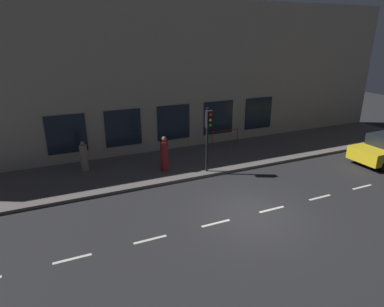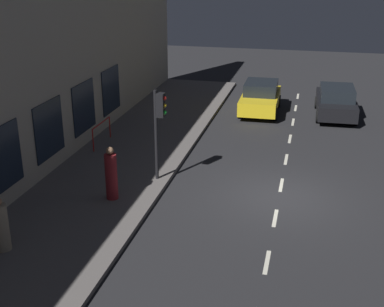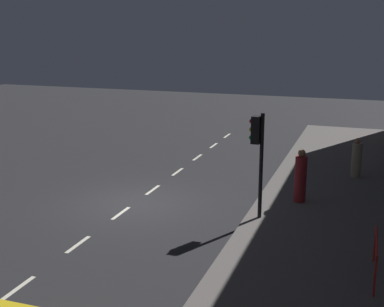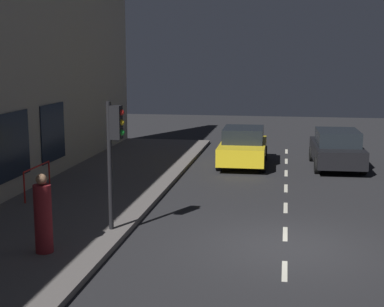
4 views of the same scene
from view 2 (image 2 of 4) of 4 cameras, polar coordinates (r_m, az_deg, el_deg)
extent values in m
plane|color=#232326|center=(18.22, 9.50, -4.68)|extent=(60.00, 60.00, 0.00)
cube|color=#5B5654|center=(19.50, -9.10, -2.66)|extent=(4.50, 32.00, 0.15)
cube|color=#B2A893|center=(19.37, -16.94, 9.80)|extent=(0.60, 32.00, 8.69)
cube|color=#192333|center=(25.12, -8.85, 6.86)|extent=(0.04, 2.05, 2.09)
cube|color=#192333|center=(22.42, -11.72, 4.97)|extent=(0.04, 2.05, 2.09)
cube|color=#192333|center=(19.83, -15.35, 2.56)|extent=(0.04, 2.05, 2.09)
cube|color=#192333|center=(17.38, -20.00, -0.56)|extent=(0.04, 2.05, 2.09)
cube|color=beige|center=(31.45, 11.50, 6.16)|extent=(0.12, 1.20, 0.01)
cube|color=beige|center=(28.94, 11.26, 4.90)|extent=(0.12, 1.20, 0.01)
cube|color=beige|center=(26.44, 10.99, 3.40)|extent=(0.12, 1.20, 0.01)
cube|color=beige|center=(23.97, 10.66, 1.59)|extent=(0.12, 1.20, 0.01)
cube|color=beige|center=(21.53, 10.25, -0.63)|extent=(0.12, 1.20, 0.01)
cube|color=beige|center=(19.13, 9.74, -3.41)|extent=(0.12, 1.20, 0.01)
cube|color=beige|center=(16.79, 9.08, -6.98)|extent=(0.12, 1.20, 0.01)
cube|color=beige|center=(14.54, 8.19, -11.67)|extent=(0.12, 1.20, 0.01)
cylinder|color=black|center=(18.48, -3.94, 1.96)|extent=(0.12, 0.12, 3.30)
cube|color=black|center=(18.10, -3.45, 5.30)|extent=(0.26, 0.32, 0.84)
sphere|color=red|center=(17.99, -3.04, 6.05)|extent=(0.15, 0.15, 0.15)
sphere|color=gold|center=(18.06, -3.03, 5.27)|extent=(0.15, 0.15, 0.15)
sphere|color=green|center=(18.13, -3.01, 4.51)|extent=(0.15, 0.15, 0.15)
cube|color=black|center=(27.76, 15.44, 5.21)|extent=(2.02, 4.40, 0.70)
cube|color=black|center=(27.43, 15.59, 6.42)|extent=(1.72, 2.31, 0.60)
cylinder|color=black|center=(29.08, 13.51, 5.45)|extent=(0.24, 0.65, 0.64)
cylinder|color=black|center=(29.21, 16.94, 5.18)|extent=(0.24, 0.65, 0.64)
cylinder|color=black|center=(26.50, 13.65, 3.94)|extent=(0.24, 0.65, 0.64)
cylinder|color=black|center=(26.64, 17.40, 3.66)|extent=(0.24, 0.65, 0.64)
cube|color=gold|center=(27.72, 7.47, 5.77)|extent=(1.94, 4.26, 0.70)
cube|color=black|center=(27.73, 7.57, 7.15)|extent=(1.68, 2.22, 0.60)
cylinder|color=black|center=(26.49, 9.06, 4.27)|extent=(0.23, 0.64, 0.64)
cylinder|color=black|center=(26.64, 5.29, 4.54)|extent=(0.23, 0.64, 0.64)
cylinder|color=black|center=(29.01, 9.42, 5.71)|extent=(0.23, 0.64, 0.64)
cylinder|color=black|center=(29.14, 5.97, 5.95)|extent=(0.23, 0.64, 0.64)
cylinder|color=gray|center=(15.24, -20.07, -7.61)|extent=(0.54, 0.54, 1.36)
cylinder|color=maroon|center=(17.41, -8.81, -2.51)|extent=(0.55, 0.55, 1.57)
sphere|color=#936B4C|center=(17.07, -8.98, 0.30)|extent=(0.25, 0.25, 0.25)
cube|color=#936B4C|center=(17.14, -8.67, 0.41)|extent=(0.08, 0.07, 0.07)
cylinder|color=red|center=(23.45, -8.97, 2.86)|extent=(0.05, 0.05, 0.95)
cylinder|color=red|center=(21.84, -10.76, 1.39)|extent=(0.05, 0.05, 0.95)
cylinder|color=red|center=(22.49, -9.91, 3.30)|extent=(0.05, 1.85, 0.05)
camera|label=1|loc=(13.04, 56.61, 7.26)|focal=31.07mm
camera|label=3|loc=(32.46, -1.36, 17.56)|focal=47.15mm
camera|label=4|loc=(4.55, -1.95, -23.81)|focal=53.05mm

